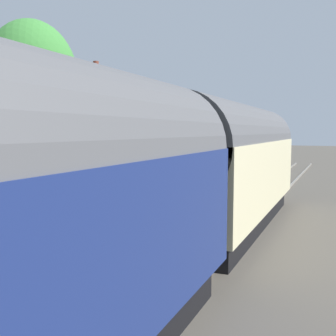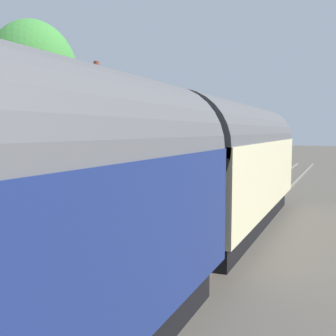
{
  "view_description": "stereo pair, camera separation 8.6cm",
  "coord_description": "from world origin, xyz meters",
  "px_view_note": "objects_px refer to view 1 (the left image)",
  "views": [
    {
      "loc": [
        -14.97,
        -4.35,
        3.35
      ],
      "look_at": [
        -1.99,
        1.5,
        1.99
      ],
      "focal_mm": 41.25,
      "sensor_mm": 36.0,
      "label": 1
    },
    {
      "loc": [
        -14.93,
        -4.43,
        3.35
      ],
      "look_at": [
        -1.99,
        1.5,
        1.99
      ],
      "focal_mm": 41.25,
      "sensor_mm": 36.0,
      "label": 2
    }
  ],
  "objects_px": {
    "tree_behind_building": "(32,80)",
    "bench_platform_end": "(187,168)",
    "train": "(12,229)",
    "planter_bench_right": "(202,163)",
    "station_building": "(77,152)",
    "lamp_post_platform": "(59,132)",
    "planter_edge_near": "(209,161)",
    "bench_near_building": "(229,159)",
    "station_sign_board": "(35,184)",
    "planter_corner_building": "(161,173)",
    "tree_distant": "(51,119)"
  },
  "relations": [
    {
      "from": "station_building",
      "to": "planter_bench_right",
      "type": "distance_m",
      "value": 11.19
    },
    {
      "from": "bench_near_building",
      "to": "planter_edge_near",
      "type": "distance_m",
      "value": 1.69
    },
    {
      "from": "station_building",
      "to": "bench_platform_end",
      "type": "bearing_deg",
      "value": -24.38
    },
    {
      "from": "bench_near_building",
      "to": "station_sign_board",
      "type": "xyz_separation_m",
      "value": [
        -19.34,
        -0.87,
        0.71
      ]
    },
    {
      "from": "lamp_post_platform",
      "to": "bench_near_building",
      "type": "bearing_deg",
      "value": 1.72
    },
    {
      "from": "planter_bench_right",
      "to": "station_sign_board",
      "type": "relative_size",
      "value": 0.6
    },
    {
      "from": "planter_corner_building",
      "to": "tree_behind_building",
      "type": "xyz_separation_m",
      "value": [
        -2.2,
        6.15,
        4.67
      ]
    },
    {
      "from": "train",
      "to": "station_sign_board",
      "type": "bearing_deg",
      "value": 39.93
    },
    {
      "from": "station_building",
      "to": "planter_edge_near",
      "type": "relative_size",
      "value": 9.02
    },
    {
      "from": "bench_near_building",
      "to": "station_sign_board",
      "type": "bearing_deg",
      "value": -177.42
    },
    {
      "from": "train",
      "to": "tree_behind_building",
      "type": "distance_m",
      "value": 16.57
    },
    {
      "from": "train",
      "to": "tree_distant",
      "type": "xyz_separation_m",
      "value": [
        17.48,
        14.59,
        1.97
      ]
    },
    {
      "from": "planter_corner_building",
      "to": "tree_behind_building",
      "type": "distance_m",
      "value": 8.03
    },
    {
      "from": "train",
      "to": "station_building",
      "type": "relative_size",
      "value": 4.66
    },
    {
      "from": "bench_platform_end",
      "to": "lamp_post_platform",
      "type": "bearing_deg",
      "value": -176.25
    },
    {
      "from": "planter_corner_building",
      "to": "station_sign_board",
      "type": "bearing_deg",
      "value": -169.51
    },
    {
      "from": "train",
      "to": "planter_bench_right",
      "type": "height_order",
      "value": "train"
    },
    {
      "from": "bench_platform_end",
      "to": "planter_bench_right",
      "type": "bearing_deg",
      "value": 11.11
    },
    {
      "from": "train",
      "to": "planter_corner_building",
      "type": "bearing_deg",
      "value": 18.58
    },
    {
      "from": "station_building",
      "to": "bench_platform_end",
      "type": "height_order",
      "value": "station_building"
    },
    {
      "from": "bench_platform_end",
      "to": "station_sign_board",
      "type": "relative_size",
      "value": 0.9
    },
    {
      "from": "tree_behind_building",
      "to": "lamp_post_platform",
      "type": "bearing_deg",
      "value": -133.34
    },
    {
      "from": "train",
      "to": "bench_near_building",
      "type": "xyz_separation_m",
      "value": [
        22.61,
        3.61,
        -0.76
      ]
    },
    {
      "from": "station_building",
      "to": "train",
      "type": "bearing_deg",
      "value": -146.2
    },
    {
      "from": "bench_near_building",
      "to": "station_building",
      "type": "bearing_deg",
      "value": 168.31
    },
    {
      "from": "planter_corner_building",
      "to": "tree_distant",
      "type": "height_order",
      "value": "tree_distant"
    },
    {
      "from": "planter_edge_near",
      "to": "planter_bench_right",
      "type": "distance_m",
      "value": 0.81
    },
    {
      "from": "planter_edge_near",
      "to": "planter_bench_right",
      "type": "height_order",
      "value": "planter_edge_near"
    },
    {
      "from": "station_building",
      "to": "lamp_post_platform",
      "type": "distance_m",
      "value": 5.97
    },
    {
      "from": "planter_corner_building",
      "to": "planter_bench_right",
      "type": "relative_size",
      "value": 0.97
    },
    {
      "from": "bench_near_building",
      "to": "planter_corner_building",
      "type": "bearing_deg",
      "value": 172.38
    },
    {
      "from": "bench_platform_end",
      "to": "planter_edge_near",
      "type": "xyz_separation_m",
      "value": [
        6.14,
        0.86,
        -0.12
      ]
    },
    {
      "from": "station_building",
      "to": "tree_behind_building",
      "type": "distance_m",
      "value": 6.23
    },
    {
      "from": "lamp_post_platform",
      "to": "station_sign_board",
      "type": "distance_m",
      "value": 1.74
    },
    {
      "from": "bench_near_building",
      "to": "planter_edge_near",
      "type": "bearing_deg",
      "value": 143.15
    },
    {
      "from": "tree_behind_building",
      "to": "bench_platform_end",
      "type": "bearing_deg",
      "value": -65.83
    },
    {
      "from": "bench_near_building",
      "to": "bench_platform_end",
      "type": "height_order",
      "value": "same"
    },
    {
      "from": "train",
      "to": "planter_bench_right",
      "type": "bearing_deg",
      "value": 13.23
    },
    {
      "from": "station_sign_board",
      "to": "planter_edge_near",
      "type": "bearing_deg",
      "value": 5.98
    },
    {
      "from": "train",
      "to": "tree_behind_building",
      "type": "xyz_separation_m",
      "value": [
        11.92,
        10.9,
        3.71
      ]
    },
    {
      "from": "station_building",
      "to": "tree_behind_building",
      "type": "height_order",
      "value": "tree_behind_building"
    },
    {
      "from": "bench_platform_end",
      "to": "planter_edge_near",
      "type": "height_order",
      "value": "bench_platform_end"
    },
    {
      "from": "train",
      "to": "station_building",
      "type": "bearing_deg",
      "value": 33.8
    },
    {
      "from": "train",
      "to": "tree_behind_building",
      "type": "height_order",
      "value": "tree_behind_building"
    },
    {
      "from": "planter_bench_right",
      "to": "tree_distant",
      "type": "relative_size",
      "value": 0.14
    },
    {
      "from": "planter_corner_building",
      "to": "station_sign_board",
      "type": "xyz_separation_m",
      "value": [
        -10.85,
        -2.01,
        0.92
      ]
    },
    {
      "from": "planter_bench_right",
      "to": "tree_distant",
      "type": "bearing_deg",
      "value": 107.01
    },
    {
      "from": "station_sign_board",
      "to": "tree_behind_building",
      "type": "bearing_deg",
      "value": 43.35
    },
    {
      "from": "tree_behind_building",
      "to": "planter_edge_near",
      "type": "bearing_deg",
      "value": -33.9
    },
    {
      "from": "planter_corner_building",
      "to": "planter_bench_right",
      "type": "distance_m",
      "value": 6.36
    }
  ]
}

